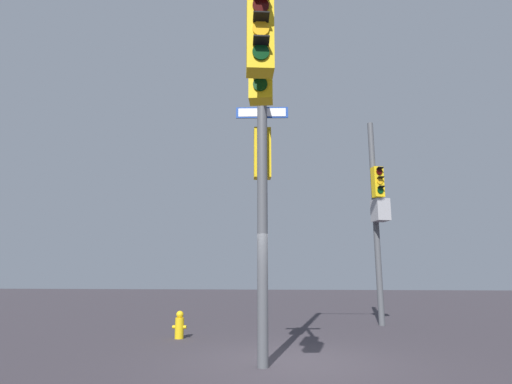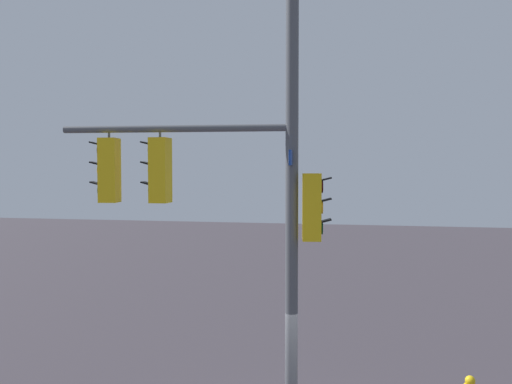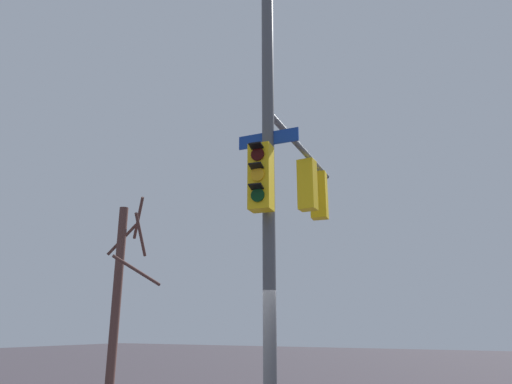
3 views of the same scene
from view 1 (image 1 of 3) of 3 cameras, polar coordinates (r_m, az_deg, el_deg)
ground_plane at (r=8.65m, az=4.80°, el=-22.88°), size 80.00×80.00×0.00m
main_signal_pole_assembly at (r=8.09m, az=1.91°, el=14.32°), size 3.45×4.58×9.98m
secondary_pole_assembly at (r=15.07m, az=16.74°, el=-2.35°), size 0.61×0.85×7.31m
fire_hydrant_fallback at (r=11.83m, az=-10.71°, el=-17.96°), size 0.38×0.24×0.73m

